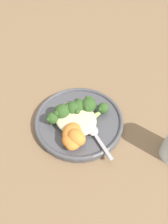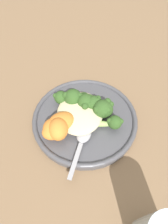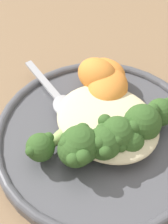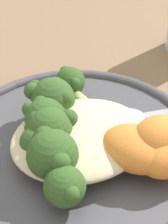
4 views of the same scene
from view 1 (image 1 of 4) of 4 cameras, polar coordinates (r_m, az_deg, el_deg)
The scene contains 16 objects.
ground_plane at distance 0.64m, azimuth -0.96°, elevation -2.16°, with size 4.00×4.00×0.00m, color #846647.
plate at distance 0.62m, azimuth -1.33°, elevation -2.33°, with size 0.25×0.25×0.02m.
quinoa_mound at distance 0.60m, azimuth -2.24°, elevation -1.61°, with size 0.13×0.11×0.02m, color beige.
broccoli_stalk_0 at distance 0.62m, azimuth 4.06°, elevation 0.15°, with size 0.03×0.10×0.03m.
broccoli_stalk_1 at distance 0.62m, azimuth 0.95°, elevation 0.86°, with size 0.08×0.10×0.04m.
broccoli_stalk_2 at distance 0.61m, azimuth 0.65°, elevation 1.30°, with size 0.08×0.10×0.04m.
broccoli_stalk_3 at distance 0.62m, azimuth -1.32°, elevation 1.07°, with size 0.08×0.06×0.04m.
broccoli_stalk_4 at distance 0.61m, azimuth -2.60°, elevation 0.34°, with size 0.09×0.04×0.04m.
broccoli_stalk_5 at distance 0.62m, azimuth -3.45°, elevation 0.20°, with size 0.10×0.04×0.03m.
broccoli_stalk_6 at distance 0.60m, azimuth -5.12°, elevation -0.45°, with size 0.09×0.06×0.04m.
broccoli_stalk_7 at distance 0.60m, azimuth -6.04°, elevation -2.16°, with size 0.10×0.09×0.03m.
sweet_potato_chunk_0 at distance 0.56m, azimuth -3.42°, elevation -7.57°, with size 0.05×0.04×0.03m, color orange.
sweet_potato_chunk_1 at distance 0.55m, azimuth -2.07°, elevation -6.63°, with size 0.05×0.04×0.04m, color orange.
sweet_potato_chunk_2 at distance 0.56m, azimuth -2.74°, elevation -7.74°, with size 0.05×0.04×0.03m, color orange.
sweet_potato_chunk_3 at distance 0.57m, azimuth -3.16°, elevation -5.37°, with size 0.06×0.05×0.03m, color orange.
spoon at distance 0.58m, azimuth 2.64°, elevation -5.42°, with size 0.12×0.04×0.01m.
Camera 1 is at (-0.30, 0.24, 0.51)m, focal length 35.00 mm.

